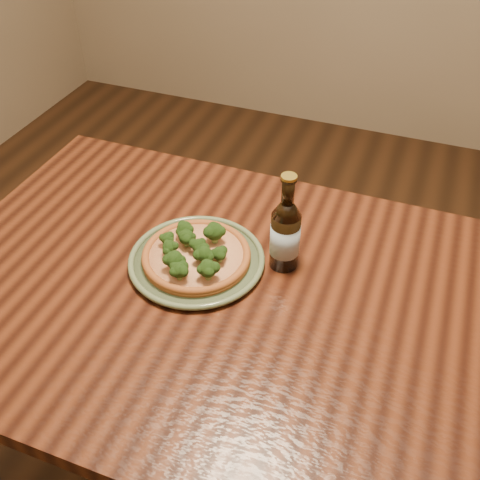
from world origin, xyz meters
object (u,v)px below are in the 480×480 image
(pizza, at_px, (196,254))
(beer_bottle, at_px, (285,234))
(plate, at_px, (197,260))
(table, at_px, (284,336))

(pizza, height_order, beer_bottle, beer_bottle)
(plate, height_order, pizza, pizza)
(table, distance_m, pizza, 0.27)
(plate, height_order, beer_bottle, beer_bottle)
(plate, distance_m, pizza, 0.02)
(pizza, xyz_separation_m, beer_bottle, (0.18, 0.07, 0.06))
(plate, relative_size, pizza, 1.26)
(plate, bearing_deg, pizza, -89.85)
(table, relative_size, beer_bottle, 6.70)
(plate, xyz_separation_m, pizza, (0.00, -0.00, 0.02))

